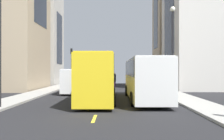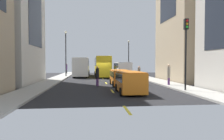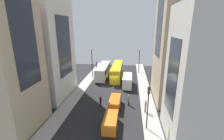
{
  "view_description": "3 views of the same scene",
  "coord_description": "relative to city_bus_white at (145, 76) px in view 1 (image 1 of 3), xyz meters",
  "views": [
    {
      "loc": [
        -0.97,
        26.49,
        2.44
      ],
      "look_at": [
        -0.83,
        2.1,
        2.48
      ],
      "focal_mm": 39.68,
      "sensor_mm": 36.0,
      "label": 1
    },
    {
      "loc": [
        -1.83,
        -30.99,
        2.4
      ],
      "look_at": [
        1.53,
        0.69,
        1.33
      ],
      "focal_mm": 32.02,
      "sensor_mm": 36.0,
      "label": 2
    },
    {
      "loc": [
        3.66,
        -33.15,
        13.39
      ],
      "look_at": [
        -0.92,
        4.23,
        2.63
      ],
      "focal_mm": 24.64,
      "sensor_mm": 36.0,
      "label": 3
    }
  ],
  "objects": [
    {
      "name": "streetcar_yellow",
      "position": [
        3.74,
        -0.16,
        0.12
      ],
      "size": [
        2.7,
        12.32,
        3.59
      ],
      "color": "yellow",
      "rests_on": "ground"
    },
    {
      "name": "pedestrian_crossing_mid",
      "position": [
        7.14,
        -15.02,
        -0.9
      ],
      "size": [
        0.34,
        0.34,
        2.09
      ],
      "rotation": [
        0.0,
        0.0,
        2.85
      ],
      "color": "black",
      "rests_on": "ground"
    },
    {
      "name": "sidewalk_west",
      "position": [
        -3.41,
        -6.27,
        -1.93
      ],
      "size": [
        2.46,
        44.0,
        0.15
      ],
      "primitive_type": "cube",
      "color": "#9E9B93",
      "rests_on": "ground"
    },
    {
      "name": "building_west_1",
      "position": [
        -9.78,
        -12.58,
        7.79
      ],
      "size": [
        9.98,
        10.0,
        19.59
      ],
      "color": "beige",
      "rests_on": "ground"
    },
    {
      "name": "car_orange_0",
      "position": [
        4.8,
        -15.93,
        -1.01
      ],
      "size": [
        1.94,
        4.46,
        1.69
      ],
      "color": "orange",
      "rests_on": "ground"
    },
    {
      "name": "traffic_light_near_corner",
      "position": [
        9.6,
        -21.26,
        2.29
      ],
      "size": [
        0.32,
        0.44,
        5.97
      ],
      "color": "black",
      "rests_on": "ground"
    },
    {
      "name": "lane_stripe_4",
      "position": [
        3.51,
        0.73,
        -2.0
      ],
      "size": [
        0.16,
        2.0,
        0.01
      ],
      "primitive_type": "cube",
      "color": "yellow",
      "rests_on": "ground"
    },
    {
      "name": "lane_stripe_2",
      "position": [
        3.51,
        -13.27,
        -2.0
      ],
      "size": [
        0.16,
        2.0,
        0.01
      ],
      "primitive_type": "cube",
      "color": "yellow",
      "rests_on": "ground"
    },
    {
      "name": "building_east_0",
      "position": [
        15.62,
        -22.34,
        5.87
      ],
      "size": [
        7.59,
        7.56,
        15.76
      ],
      "color": "#B7B2A8",
      "rests_on": "ground"
    },
    {
      "name": "lane_stripe_3",
      "position": [
        3.51,
        -6.27,
        -2.0
      ],
      "size": [
        0.16,
        2.0,
        0.01
      ],
      "primitive_type": "cube",
      "color": "yellow",
      "rests_on": "ground"
    },
    {
      "name": "car_orange_1",
      "position": [
        4.8,
        -21.56,
        -0.98
      ],
      "size": [
        2.04,
        4.13,
        1.74
      ],
      "color": "orange",
      "rests_on": "ground"
    },
    {
      "name": "lane_stripe_5",
      "position": [
        3.51,
        7.73,
        -2.0
      ],
      "size": [
        0.16,
        2.0,
        0.01
      ],
      "primitive_type": "cube",
      "color": "yellow",
      "rests_on": "ground"
    },
    {
      "name": "streetlamp_near",
      "position": [
        -2.68,
        -1.59,
        2.93
      ],
      "size": [
        0.44,
        0.44,
        7.92
      ],
      "color": "black",
      "rests_on": "ground"
    },
    {
      "name": "ground_plane",
      "position": [
        3.51,
        -6.27,
        -2.01
      ],
      "size": [
        40.3,
        40.3,
        0.0
      ],
      "primitive_type": "plane",
      "color": "black"
    },
    {
      "name": "pedestrian_crossing_near",
      "position": [
        9.79,
        -17.17,
        -0.71
      ],
      "size": [
        0.31,
        0.31,
        2.15
      ],
      "rotation": [
        0.0,
        0.0,
        3.21
      ],
      "color": "#593372",
      "rests_on": "ground"
    },
    {
      "name": "city_bus_white",
      "position": [
        0.0,
        0.0,
        0.0
      ],
      "size": [
        2.8,
        11.27,
        3.35
      ],
      "color": "silver",
      "rests_on": "ground"
    },
    {
      "name": "streetlamp_far",
      "position": [
        9.7,
        4.71,
        2.5
      ],
      "size": [
        0.44,
        0.44,
        7.13
      ],
      "color": "black",
      "rests_on": "ground"
    },
    {
      "name": "lane_stripe_1",
      "position": [
        3.51,
        -20.27,
        -2.0
      ],
      "size": [
        0.16,
        2.0,
        0.01
      ],
      "primitive_type": "cube",
      "color": "yellow",
      "rests_on": "ground"
    },
    {
      "name": "pedestrian_walking_far",
      "position": [
        2.36,
        -16.17,
        -0.9
      ],
      "size": [
        0.37,
        0.37,
        2.1
      ],
      "rotation": [
        0.0,
        0.0,
        4.58
      ],
      "color": "#593372",
      "rests_on": "ground"
    },
    {
      "name": "sidewalk_east",
      "position": [
        10.43,
        -6.27,
        -1.93
      ],
      "size": [
        2.46,
        44.0,
        0.15
      ],
      "primitive_type": "cube",
      "color": "#9E9B93",
      "rests_on": "ground"
    },
    {
      "name": "delivery_van_white",
      "position": [
        6.62,
        -6.07,
        -0.49
      ],
      "size": [
        2.25,
        5.93,
        2.58
      ],
      "color": "white",
      "rests_on": "ground"
    },
    {
      "name": "building_west_0",
      "position": [
        -8.63,
        -22.98,
        11.96
      ],
      "size": [
        7.67,
        7.48,
        27.94
      ],
      "color": "tan",
      "rests_on": "ground"
    },
    {
      "name": "lane_stripe_0",
      "position": [
        3.51,
        -27.27,
        -2.0
      ],
      "size": [
        0.16,
        2.0,
        0.01
      ],
      "primitive_type": "cube",
      "color": "yellow",
      "rests_on": "ground"
    }
  ]
}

